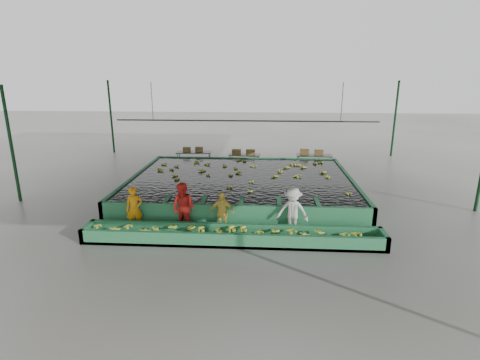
# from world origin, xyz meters

# --- Properties ---
(ground) EXTENTS (80.00, 80.00, 0.00)m
(ground) POSITION_xyz_m (0.00, 0.00, 0.00)
(ground) COLOR slate
(ground) RESTS_ON ground
(shed_roof) EXTENTS (20.00, 22.00, 0.04)m
(shed_roof) POSITION_xyz_m (0.00, 0.00, 5.00)
(shed_roof) COLOR gray
(shed_roof) RESTS_ON shed_posts
(shed_posts) EXTENTS (20.00, 22.00, 5.00)m
(shed_posts) POSITION_xyz_m (0.00, 0.00, 2.50)
(shed_posts) COLOR black
(shed_posts) RESTS_ON ground
(flotation_tank) EXTENTS (10.00, 8.00, 0.90)m
(flotation_tank) POSITION_xyz_m (0.00, 1.50, 0.45)
(flotation_tank) COLOR #256D40
(flotation_tank) RESTS_ON ground
(tank_water) EXTENTS (9.70, 7.70, 0.00)m
(tank_water) POSITION_xyz_m (0.00, 1.50, 0.85)
(tank_water) COLOR black
(tank_water) RESTS_ON flotation_tank
(sorting_trough) EXTENTS (10.00, 1.00, 0.50)m
(sorting_trough) POSITION_xyz_m (0.00, -3.60, 0.25)
(sorting_trough) COLOR #256D40
(sorting_trough) RESTS_ON ground
(cableway_rail) EXTENTS (0.08, 0.08, 14.00)m
(cableway_rail) POSITION_xyz_m (0.00, 5.00, 3.00)
(cableway_rail) COLOR #59605B
(cableway_rail) RESTS_ON shed_roof
(rail_hanger_left) EXTENTS (0.04, 0.04, 2.00)m
(rail_hanger_left) POSITION_xyz_m (-5.00, 5.00, 4.00)
(rail_hanger_left) COLOR #59605B
(rail_hanger_left) RESTS_ON shed_roof
(rail_hanger_right) EXTENTS (0.04, 0.04, 2.00)m
(rail_hanger_right) POSITION_xyz_m (5.00, 5.00, 4.00)
(rail_hanger_right) COLOR #59605B
(rail_hanger_right) RESTS_ON shed_roof
(worker_a) EXTENTS (0.69, 0.58, 1.61)m
(worker_a) POSITION_xyz_m (-3.54, -2.80, 0.80)
(worker_a) COLOR orange
(worker_a) RESTS_ON ground
(worker_b) EXTENTS (1.05, 0.94, 1.78)m
(worker_b) POSITION_xyz_m (-1.78, -2.80, 0.89)
(worker_b) COLOR red
(worker_b) RESTS_ON ground
(worker_c) EXTENTS (0.88, 0.37, 1.49)m
(worker_c) POSITION_xyz_m (-0.43, -2.80, 0.75)
(worker_c) COLOR #E2C346
(worker_c) RESTS_ON ground
(worker_d) EXTENTS (1.22, 0.89, 1.70)m
(worker_d) POSITION_xyz_m (2.03, -2.80, 0.85)
(worker_d) COLOR beige
(worker_d) RESTS_ON ground
(packing_table_left) EXTENTS (2.11, 0.95, 0.94)m
(packing_table_left) POSITION_xyz_m (-3.16, 6.69, 0.47)
(packing_table_left) COLOR #59605B
(packing_table_left) RESTS_ON ground
(packing_table_mid) EXTENTS (1.90, 0.93, 0.83)m
(packing_table_mid) POSITION_xyz_m (-0.13, 6.64, 0.42)
(packing_table_mid) COLOR #59605B
(packing_table_mid) RESTS_ON ground
(packing_table_right) EXTENTS (2.02, 0.83, 0.91)m
(packing_table_right) POSITION_xyz_m (3.90, 6.36, 0.46)
(packing_table_right) COLOR #59605B
(packing_table_right) RESTS_ON ground
(box_stack_left) EXTENTS (1.22, 0.47, 0.26)m
(box_stack_left) POSITION_xyz_m (-3.22, 6.72, 0.94)
(box_stack_left) COLOR brown
(box_stack_left) RESTS_ON packing_table_left
(box_stack_mid) EXTENTS (1.35, 0.39, 0.29)m
(box_stack_mid) POSITION_xyz_m (-0.19, 6.55, 0.83)
(box_stack_mid) COLOR brown
(box_stack_mid) RESTS_ON packing_table_mid
(box_stack_right) EXTENTS (1.36, 0.57, 0.28)m
(box_stack_right) POSITION_xyz_m (3.76, 6.42, 0.91)
(box_stack_right) COLOR brown
(box_stack_right) RESTS_ON packing_table_right
(floating_bananas) EXTENTS (8.71, 5.94, 0.12)m
(floating_bananas) POSITION_xyz_m (0.00, 2.30, 0.85)
(floating_bananas) COLOR #9FB130
(floating_bananas) RESTS_ON tank_water
(trough_bananas) EXTENTS (8.49, 0.57, 0.11)m
(trough_bananas) POSITION_xyz_m (0.00, -3.60, 0.40)
(trough_bananas) COLOR #9FB130
(trough_bananas) RESTS_ON sorting_trough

